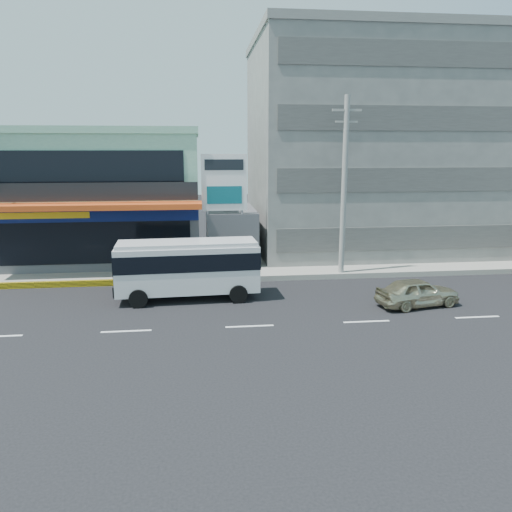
{
  "coord_description": "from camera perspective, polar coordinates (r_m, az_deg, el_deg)",
  "views": [
    {
      "loc": [
        -1.97,
        -19.45,
        7.23
      ],
      "look_at": [
        0.68,
        3.56,
        2.2
      ],
      "focal_mm": 35.0,
      "sensor_mm": 36.0,
      "label": 1
    }
  ],
  "objects": [
    {
      "name": "gap_structure",
      "position": [
        31.98,
        -2.94,
        2.37
      ],
      "size": [
        3.0,
        6.0,
        3.5
      ],
      "primitive_type": "cube",
      "color": "#48494D",
      "rests_on": "ground"
    },
    {
      "name": "sidewalk",
      "position": [
        30.61,
        6.79,
        -1.21
      ],
      "size": [
        70.0,
        5.0,
        0.3
      ],
      "primitive_type": "cube",
      "color": "gray",
      "rests_on": "ground"
    },
    {
      "name": "billboard",
      "position": [
        28.78,
        -3.65,
        7.64
      ],
      "size": [
        2.6,
        0.18,
        6.9
      ],
      "color": "gray",
      "rests_on": "ground"
    },
    {
      "name": "minibus",
      "position": [
        24.31,
        -7.81,
        -1.0
      ],
      "size": [
        6.92,
        2.66,
        2.86
      ],
      "color": "silver",
      "rests_on": "ground"
    },
    {
      "name": "motorcycle_rider",
      "position": [
        27.12,
        -10.67,
        -1.85
      ],
      "size": [
        1.8,
        1.03,
        2.19
      ],
      "color": "maroon",
      "rests_on": "ground"
    },
    {
      "name": "sedan",
      "position": [
        24.42,
        17.98,
        -3.95
      ],
      "size": [
        4.14,
        2.29,
        1.33
      ],
      "primitive_type": "imported",
      "rotation": [
        0.0,
        0.0,
        1.76
      ],
      "color": "beige",
      "rests_on": "ground"
    },
    {
      "name": "shop_building",
      "position": [
        34.09,
        -16.82,
        6.29
      ],
      "size": [
        12.4,
        11.7,
        8.0
      ],
      "color": "#48494D",
      "rests_on": "ground"
    },
    {
      "name": "concrete_building",
      "position": [
        36.47,
        12.87,
        11.59
      ],
      "size": [
        16.0,
        12.0,
        14.0
      ],
      "primitive_type": "cube",
      "color": "gray",
      "rests_on": "ground"
    },
    {
      "name": "satellite_dish",
      "position": [
        30.73,
        -2.85,
        5.41
      ],
      "size": [
        1.5,
        1.5,
        0.15
      ],
      "primitive_type": "cylinder",
      "color": "slate",
      "rests_on": "gap_structure"
    },
    {
      "name": "ground",
      "position": [
        20.84,
        -0.74,
        -8.04
      ],
      "size": [
        120.0,
        120.0,
        0.0
      ],
      "primitive_type": "plane",
      "color": "black",
      "rests_on": "ground"
    },
    {
      "name": "utility_pole_near",
      "position": [
        28.08,
        10.04,
        7.82
      ],
      "size": [
        1.6,
        0.3,
        10.0
      ],
      "color": "#999993",
      "rests_on": "ground"
    }
  ]
}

